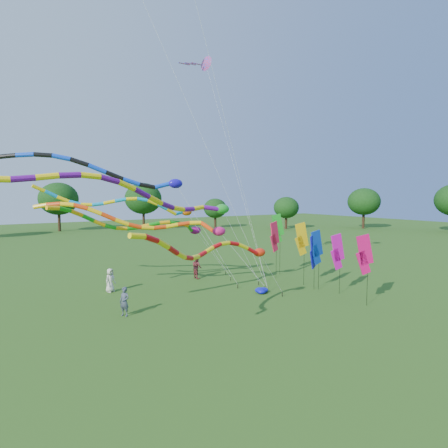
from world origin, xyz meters
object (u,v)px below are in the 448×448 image
tube_kite_orange (156,222)px  person_c (197,267)px  blue_nylon_heap (262,291)px  tube_kite_red (221,250)px  person_b (124,302)px  person_a (110,280)px

tube_kite_orange → person_c: tube_kite_orange is taller
tube_kite_orange → blue_nylon_heap: (6.24, -3.33, -4.75)m
tube_kite_red → person_b: (-3.79, 4.09, -3.14)m
tube_kite_red → tube_kite_orange: 7.08m
person_a → person_c: (7.09, 0.53, 0.09)m
blue_nylon_heap → person_c: (-1.54, 6.57, 0.73)m
blue_nylon_heap → person_c: bearing=103.2°
tube_kite_orange → blue_nylon_heap: size_ratio=11.32×
blue_nylon_heap → tube_kite_red: bearing=-146.8°
tube_kite_orange → person_c: 6.99m
tube_kite_red → person_b: 6.39m
tube_kite_red → blue_nylon_heap: tube_kite_red is taller
tube_kite_red → person_b: size_ratio=7.16×
blue_nylon_heap → person_c: size_ratio=0.66×
tube_kite_orange → person_a: (-2.38, 2.71, -4.11)m
tube_kite_red → blue_nylon_heap: 7.67m
tube_kite_orange → person_c: (4.71, 3.24, -4.02)m
tube_kite_orange → blue_nylon_heap: tube_kite_orange is taller
tube_kite_red → tube_kite_orange: bearing=74.1°
person_c → person_b: bearing=127.5°
person_b → tube_kite_red: bearing=9.1°
tube_kite_red → blue_nylon_heap: size_ratio=9.69×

